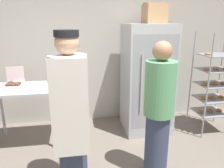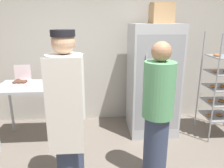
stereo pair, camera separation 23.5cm
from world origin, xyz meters
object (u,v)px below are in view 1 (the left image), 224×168
refrigerator (147,79)px  baking_rack (214,85)px  cardboard_storage_box (154,13)px  person_baker (71,114)px  person_customer (159,111)px  blender_pitcher (53,76)px  donut_box (14,84)px

refrigerator → baking_rack: 1.12m
cardboard_storage_box → person_baker: bearing=-134.5°
person_baker → person_customer: bearing=6.2°
cardboard_storage_box → person_baker: size_ratio=0.20×
blender_pitcher → person_customer: bearing=-42.5°
donut_box → person_customer: bearing=-28.6°
cardboard_storage_box → donut_box: bearing=-173.1°
blender_pitcher → person_baker: bearing=-77.5°
donut_box → blender_pitcher: 0.57m
person_baker → person_customer: (1.00, 0.11, -0.08)m
blender_pitcher → refrigerator: bearing=0.7°
donut_box → cardboard_storage_box: size_ratio=0.80×
refrigerator → cardboard_storage_box: (0.10, 0.06, 1.05)m
blender_pitcher → person_customer: size_ratio=0.16×
refrigerator → baking_rack: size_ratio=1.07×
donut_box → blender_pitcher: donut_box is taller
donut_box → person_baker: bearing=-53.2°
donut_box → person_customer: 2.07m
donut_box → cardboard_storage_box: bearing=6.9°
baking_rack → donut_box: baking_rack is taller
refrigerator → donut_box: (-2.06, -0.20, 0.06)m
person_baker → person_customer: size_ratio=1.07×
refrigerator → donut_box: bearing=-174.5°
baking_rack → blender_pitcher: size_ratio=6.45×
refrigerator → blender_pitcher: (-1.52, -0.02, 0.13)m
refrigerator → donut_box: refrigerator is taller
refrigerator → blender_pitcher: 1.53m
baking_rack → person_customer: baking_rack is taller
blender_pitcher → person_customer: person_customer is taller
refrigerator → person_baker: 1.79m
person_customer → blender_pitcher: bearing=137.5°
baking_rack → cardboard_storage_box: bearing=162.7°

